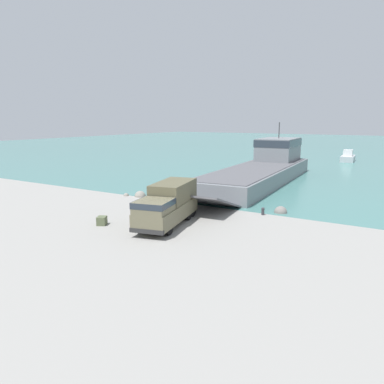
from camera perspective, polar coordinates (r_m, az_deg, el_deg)
name	(u,v)px	position (r m, az deg, el deg)	size (l,w,h in m)	color
ground_plane	(168,217)	(32.19, -3.70, -3.76)	(240.00, 240.00, 0.00)	gray
water_surface	(350,147)	(122.27, 22.89, 6.34)	(240.00, 180.00, 0.01)	#477F7A
landing_craft	(264,166)	(52.53, 10.93, 3.92)	(9.23, 35.38, 7.74)	gray
military_truck	(168,204)	(29.49, -3.70, -1.83)	(4.28, 8.34, 3.22)	#6B664C
soldier_on_ramp	(148,208)	(31.39, -6.76, -2.39)	(0.49, 0.36, 1.67)	#475638
moored_boat_b	(348,157)	(80.34, 22.65, 4.88)	(2.79, 5.92, 2.31)	#B7BABF
mooring_bollard	(263,211)	(33.18, 10.75, -2.83)	(0.30, 0.30, 0.68)	#333338
cargo_crate	(102,221)	(30.42, -13.58, -4.28)	(0.67, 0.81, 0.67)	#566042
shoreline_rock_a	(281,213)	(34.40, 13.34, -3.07)	(1.16, 1.16, 1.16)	gray
shoreline_rock_b	(140,197)	(40.74, -7.89, -0.69)	(1.22, 1.22, 1.22)	gray
shoreline_rock_c	(126,196)	(41.37, -10.00, -0.57)	(0.60, 0.60, 0.60)	gray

